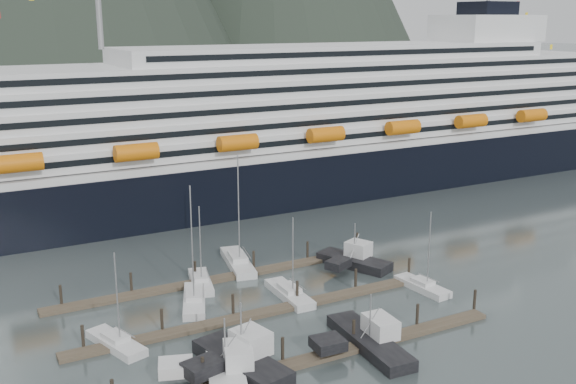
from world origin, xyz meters
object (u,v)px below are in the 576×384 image
(sailboat_h, at_px, (422,287))
(sailboat_b, at_px, (194,301))
(sailboat_a, at_px, (116,343))
(sailboat_c, at_px, (289,294))
(sailboat_g, at_px, (238,263))
(cruise_ship, at_px, (301,134))
(sailboat_f, at_px, (201,282))
(trawler_a, at_px, (224,369))
(trawler_b, at_px, (241,360))
(trawler_c, at_px, (368,340))
(trawler_e, at_px, (354,260))

(sailboat_h, bearing_deg, sailboat_b, 65.51)
(sailboat_a, height_order, sailboat_b, sailboat_b)
(sailboat_c, height_order, sailboat_g, sailboat_g)
(cruise_ship, bearing_deg, sailboat_b, -132.26)
(sailboat_a, bearing_deg, sailboat_b, -77.30)
(sailboat_f, bearing_deg, trawler_a, 178.58)
(trawler_a, distance_m, trawler_b, 2.34)
(sailboat_g, relative_size, trawler_b, 1.33)
(sailboat_f, height_order, trawler_c, sailboat_f)
(sailboat_a, relative_size, sailboat_b, 0.72)
(cruise_ship, distance_m, sailboat_h, 57.55)
(cruise_ship, height_order, trawler_c, cruise_ship)
(trawler_c, bearing_deg, sailboat_a, 65.06)
(sailboat_a, distance_m, sailboat_g, 28.02)
(trawler_a, bearing_deg, cruise_ship, -16.48)
(sailboat_a, xyz_separation_m, trawler_b, (10.22, -11.03, 0.59))
(cruise_ship, bearing_deg, trawler_a, -125.07)
(sailboat_g, height_order, sailboat_h, sailboat_g)
(sailboat_c, distance_m, sailboat_h, 18.17)
(trawler_c, bearing_deg, sailboat_f, 24.58)
(sailboat_h, bearing_deg, sailboat_f, 53.62)
(sailboat_c, relative_size, trawler_b, 0.89)
(sailboat_f, distance_m, trawler_a, 25.10)
(sailboat_h, height_order, trawler_b, sailboat_h)
(sailboat_h, xyz_separation_m, trawler_b, (-30.42, -7.73, 0.60))
(sailboat_c, height_order, sailboat_f, sailboat_f)
(sailboat_c, xyz_separation_m, trawler_a, (-15.54, -14.73, 0.50))
(trawler_b, bearing_deg, sailboat_f, -23.93)
(sailboat_b, bearing_deg, trawler_c, -126.38)
(trawler_c, bearing_deg, trawler_a, 88.07)
(sailboat_f, xyz_separation_m, sailboat_g, (7.59, 4.49, 0.05))
(sailboat_h, bearing_deg, trawler_a, 99.46)
(trawler_a, relative_size, trawler_c, 0.98)
(cruise_ship, distance_m, sailboat_g, 47.65)
(sailboat_c, bearing_deg, trawler_c, -174.15)
(cruise_ship, bearing_deg, sailboat_a, -135.49)
(sailboat_g, bearing_deg, trawler_e, -107.35)
(sailboat_g, height_order, trawler_b, sailboat_g)
(sailboat_f, xyz_separation_m, trawler_e, (22.55, -3.84, 0.51))
(trawler_b, relative_size, trawler_c, 0.94)
(sailboat_a, bearing_deg, sailboat_c, -100.20)
(trawler_a, bearing_deg, sailboat_f, 2.86)
(cruise_ship, xyz_separation_m, trawler_a, (-44.64, -63.60, -11.12))
(sailboat_a, relative_size, sailboat_h, 1.02)
(trawler_a, bearing_deg, sailboat_b, 7.11)
(sailboat_a, distance_m, sailboat_h, 40.77)
(sailboat_b, distance_m, trawler_a, 19.01)
(cruise_ship, xyz_separation_m, sailboat_f, (-37.84, -39.44, -11.63))
(trawler_e, bearing_deg, sailboat_g, 36.89)
(sailboat_a, relative_size, sailboat_f, 0.99)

